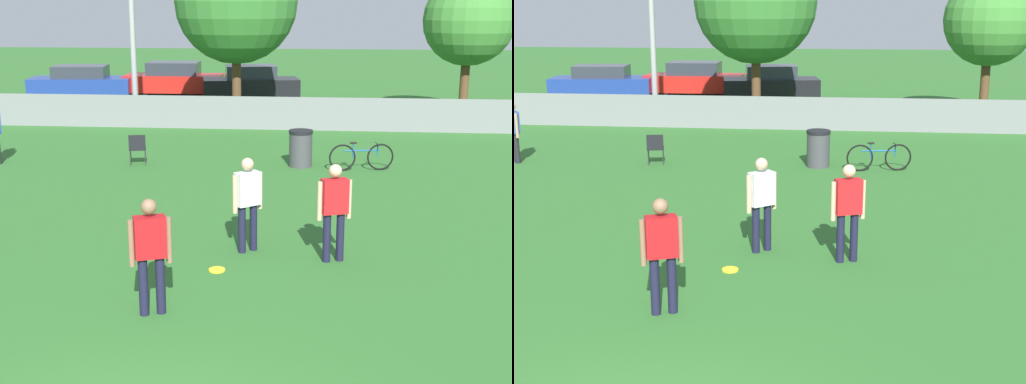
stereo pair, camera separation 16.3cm
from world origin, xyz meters
The scene contains 13 objects.
fence_backline centered at (0.00, 18.00, 0.55)m, with size 27.71×0.07×1.21m.
tree_near_pole centered at (-1.29, 19.59, 4.13)m, with size 4.23×4.23×6.26m.
tree_far_right centered at (6.78, 20.82, 3.50)m, with size 3.20×3.20×5.12m.
player_thrower_red centered at (2.00, 5.70, 0.94)m, with size 0.55×0.35×1.63m.
player_defender_red centered at (-0.47, 3.40, 0.94)m, with size 0.55×0.36×1.63m.
player_receiver_white centered at (0.55, 6.04, 0.94)m, with size 0.47×0.44×1.63m.
frisbee_disc centered at (0.16, 5.08, 0.01)m, with size 0.27×0.27×0.03m.
folding_chair_sideline centered at (-3.02, 12.39, 0.48)m, with size 0.52×0.52×0.81m.
bicycle_sideline centered at (2.76, 12.30, 0.35)m, with size 1.64×0.47×0.73m.
trash_bin centered at (1.22, 12.62, 0.48)m, with size 0.62×0.62×0.95m.
parked_car_blue centered at (-8.95, 25.45, 0.68)m, with size 4.60×2.34×1.41m.
parked_car_red centered at (-4.98, 26.46, 0.73)m, with size 4.39×1.87×1.51m.
parked_car_dark centered at (-1.35, 25.09, 0.73)m, with size 4.30×2.44×1.51m.
Camera 2 is at (1.95, -5.39, 4.13)m, focal length 50.00 mm.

